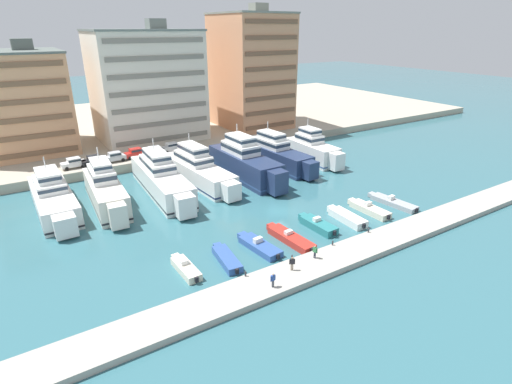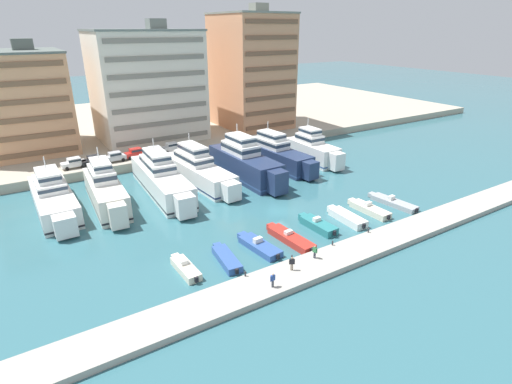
{
  "view_description": "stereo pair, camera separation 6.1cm",
  "coord_description": "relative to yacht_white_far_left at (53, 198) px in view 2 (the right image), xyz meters",
  "views": [
    {
      "loc": [
        -30.89,
        -42.81,
        24.82
      ],
      "look_at": [
        -2.29,
        2.81,
        2.5
      ],
      "focal_mm": 28.0,
      "sensor_mm": 36.0,
      "label": 1
    },
    {
      "loc": [
        -30.84,
        -42.85,
        24.82
      ],
      "look_at": [
        -2.29,
        2.81,
        2.5
      ],
      "focal_mm": 28.0,
      "sensor_mm": 36.0,
      "label": 2
    }
  ],
  "objects": [
    {
      "name": "ground_plane",
      "position": [
        27.67,
        -17.24,
        -2.11
      ],
      "size": [
        400.0,
        400.0,
        0.0
      ],
      "primitive_type": "plane",
      "color": "#336670"
    },
    {
      "name": "quay_promenade",
      "position": [
        27.67,
        46.15,
        -1.28
      ],
      "size": [
        180.0,
        70.0,
        1.67
      ],
      "primitive_type": "cube",
      "color": "#ADA38E",
      "rests_on": "ground"
    },
    {
      "name": "pier_dock",
      "position": [
        27.67,
        -31.68,
        -1.76
      ],
      "size": [
        120.0,
        4.51,
        0.71
      ],
      "primitive_type": "cube",
      "color": "#A8A399",
      "rests_on": "ground"
    },
    {
      "name": "yacht_white_far_left",
      "position": [
        0.0,
        0.0,
        0.0
      ],
      "size": [
        5.17,
        19.94,
        7.64
      ],
      "color": "white",
      "rests_on": "ground"
    },
    {
      "name": "yacht_ivory_left",
      "position": [
        6.89,
        -1.88,
        0.38
      ],
      "size": [
        4.98,
        18.82,
        8.47
      ],
      "color": "silver",
      "rests_on": "ground"
    },
    {
      "name": "yacht_white_mid_left",
      "position": [
        15.67,
        -1.33,
        0.28
      ],
      "size": [
        5.7,
        23.18,
        8.27
      ],
      "color": "white",
      "rests_on": "ground"
    },
    {
      "name": "yacht_white_center_left",
      "position": [
        22.59,
        -0.16,
        0.15
      ],
      "size": [
        5.99,
        21.91,
        8.09
      ],
      "color": "white",
      "rests_on": "ground"
    },
    {
      "name": "yacht_navy_center",
      "position": [
        30.44,
        -2.73,
        0.68
      ],
      "size": [
        5.48,
        20.45,
        9.24
      ],
      "color": "navy",
      "rests_on": "ground"
    },
    {
      "name": "yacht_navy_center_right",
      "position": [
        38.62,
        -0.29,
        0.27
      ],
      "size": [
        5.78,
        20.31,
        8.25
      ],
      "color": "navy",
      "rests_on": "ground"
    },
    {
      "name": "yacht_white_mid_right",
      "position": [
        46.58,
        -1.68,
        0.3
      ],
      "size": [
        4.44,
        15.24,
        8.31
      ],
      "color": "white",
      "rests_on": "ground"
    },
    {
      "name": "motorboat_cream_far_left",
      "position": [
        9.92,
        -24.55,
        -1.66
      ],
      "size": [
        1.71,
        5.95,
        1.36
      ],
      "color": "beige",
      "rests_on": "ground"
    },
    {
      "name": "motorboat_blue_left",
      "position": [
        14.67,
        -25.17,
        -1.69
      ],
      "size": [
        2.34,
        6.59,
        0.88
      ],
      "color": "#33569E",
      "rests_on": "ground"
    },
    {
      "name": "motorboat_blue_mid_left",
      "position": [
        19.37,
        -24.71,
        -1.69
      ],
      "size": [
        2.76,
        7.33,
        1.38
      ],
      "color": "#33569E",
      "rests_on": "ground"
    },
    {
      "name": "motorboat_red_center_left",
      "position": [
        23.6,
        -25.27,
        -1.64
      ],
      "size": [
        2.4,
        8.28,
        1.38
      ],
      "color": "red",
      "rests_on": "ground"
    },
    {
      "name": "motorboat_teal_center",
      "position": [
        28.81,
        -24.37,
        -1.58
      ],
      "size": [
        2.2,
        6.66,
        1.53
      ],
      "color": "teal",
      "rests_on": "ground"
    },
    {
      "name": "motorboat_white_center_right",
      "position": [
        33.68,
        -24.77,
        -1.59
      ],
      "size": [
        2.18,
        7.08,
        1.04
      ],
      "color": "white",
      "rests_on": "ground"
    },
    {
      "name": "motorboat_cream_mid_right",
      "position": [
        38.4,
        -24.43,
        -1.63
      ],
      "size": [
        2.07,
        7.41,
        1.5
      ],
      "color": "beige",
      "rests_on": "ground"
    },
    {
      "name": "motorboat_grey_right",
      "position": [
        43.42,
        -24.47,
        -1.72
      ],
      "size": [
        2.7,
        8.33,
        1.33
      ],
      "color": "#9EA3A8",
      "rests_on": "ground"
    },
    {
      "name": "car_white_far_left",
      "position": [
        5.05,
        13.96,
        0.54
      ],
      "size": [
        4.23,
        2.21,
        1.8
      ],
      "color": "white",
      "rests_on": "quay_promenade"
    },
    {
      "name": "car_black_left",
      "position": [
        8.36,
        13.63,
        0.54
      ],
      "size": [
        4.18,
        2.09,
        1.8
      ],
      "color": "black",
      "rests_on": "quay_promenade"
    },
    {
      "name": "car_silver_mid_left",
      "position": [
        12.06,
        13.76,
        0.54
      ],
      "size": [
        4.17,
        2.07,
        1.8
      ],
      "color": "#B7BCC1",
      "rests_on": "quay_promenade"
    },
    {
      "name": "car_red_center_left",
      "position": [
        16.06,
        14.17,
        0.54
      ],
      "size": [
        4.22,
        2.19,
        1.8
      ],
      "color": "red",
      "rests_on": "quay_promenade"
    },
    {
      "name": "car_white_center",
      "position": [
        19.59,
        13.54,
        0.54
      ],
      "size": [
        4.2,
        2.12,
        1.8
      ],
      "color": "white",
      "rests_on": "quay_promenade"
    },
    {
      "name": "car_white_center_right",
      "position": [
        23.31,
        14.27,
        0.54
      ],
      "size": [
        4.24,
        2.22,
        1.8
      ],
      "color": "white",
      "rests_on": "quay_promenade"
    },
    {
      "name": "apartment_block_far_left",
      "position": [
        -0.77,
        30.51,
        9.2
      ],
      "size": [
        17.65,
        18.09,
        21.18
      ],
      "color": "tan",
      "rests_on": "quay_promenade"
    },
    {
      "name": "apartment_block_left",
      "position": [
        23.71,
        27.41,
        10.99
      ],
      "size": [
        21.91,
        16.97,
        24.78
      ],
      "color": "silver",
      "rests_on": "quay_promenade"
    },
    {
      "name": "apartment_block_mid_left",
      "position": [
        49.23,
        26.04,
        12.76
      ],
      "size": [
        15.12,
        18.3,
        28.29
      ],
      "color": "tan",
      "rests_on": "quay_promenade"
    },
    {
      "name": "pedestrian_near_edge",
      "position": [
        15.89,
        -32.74,
        -0.45
      ],
      "size": [
        0.62,
        0.24,
        1.61
      ],
      "color": "#4C515B",
      "rests_on": "pier_dock"
    },
    {
      "name": "pedestrian_mid_deck",
      "position": [
        19.31,
        -31.35,
        -0.45
      ],
      "size": [
        0.56,
        0.4,
        1.62
      ],
      "color": "#7A6B56",
      "rests_on": "pier_dock"
    },
    {
      "name": "pedestrian_far_side",
      "position": [
        22.93,
        -30.78,
        -0.46
      ],
      "size": [
        0.33,
        0.6,
        1.6
      ],
      "color": "#282D3D",
      "rests_on": "pier_dock"
    },
    {
      "name": "bollard_west",
      "position": [
        14.52,
        -29.67,
        -1.08
      ],
      "size": [
        0.2,
        0.2,
        0.61
      ],
      "color": "#2D2D33",
      "rests_on": "pier_dock"
    },
    {
      "name": "bollard_west_mid",
      "position": [
        20.57,
        -29.67,
        -1.08
      ],
      "size": [
        0.2,
        0.2,
        0.61
      ],
      "color": "#2D2D33",
      "rests_on": "pier_dock"
    },
    {
      "name": "bollard_east_mid",
      "position": [
        26.61,
        -29.67,
        -1.08
      ],
      "size": [
        0.2,
        0.2,
        0.61
      ],
      "color": "#2D2D33",
      "rests_on": "pier_dock"
    },
    {
      "name": "bollard_east",
      "position": [
        32.66,
        -29.67,
        -1.08
      ],
      "size": [
        0.2,
        0.2,
        0.61
      ],
      "color": "#2D2D33",
      "rests_on": "pier_dock"
    }
  ]
}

